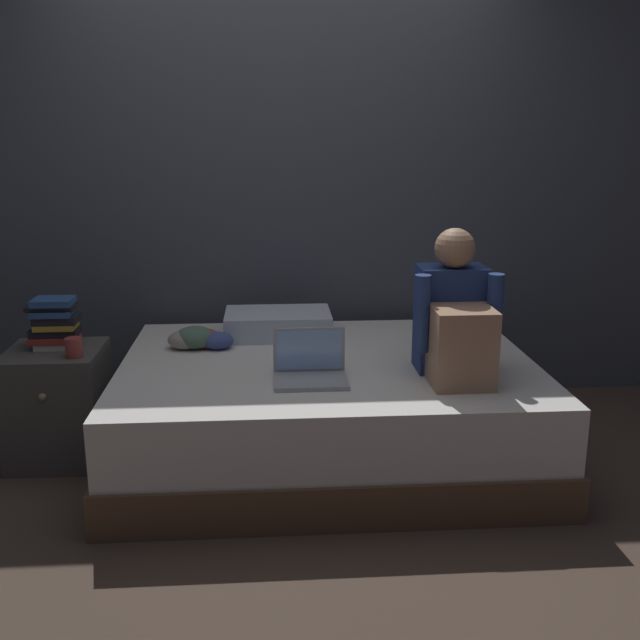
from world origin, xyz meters
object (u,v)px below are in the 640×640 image
Objects in this scene: mug at (74,347)px; bed at (327,408)px; pillow at (278,324)px; nightstand at (58,404)px; book_stack at (55,323)px; person_sitting at (455,321)px; laptop at (310,368)px; clothes_pile at (199,339)px.

bed is at bearing 3.18° from mug.
pillow is at bearing 28.71° from mug.
book_stack is at bearing 78.39° from nightstand.
laptop is at bearing -177.91° from person_sitting.
bed is 0.74m from clothes_pile.
nightstand is 0.40m from book_stack.
nightstand is at bearing 177.58° from bed.
person_sitting is at bearing -9.82° from nightstand.
bed is 6.08× the size of clothes_pile.
laptop is (1.20, -0.34, 0.27)m from nightstand.
mug reaches higher than bed.
pillow is 1.70× the size of clothes_pile.
person_sitting is at bearing -42.74° from pillow.
person_sitting reaches higher than nightstand.
book_stack is (-1.29, 0.10, 0.43)m from bed.
laptop is 0.57× the size of pillow.
person_sitting reaches higher than laptop.
book_stack reaches higher than mug.
nightstand is at bearing 164.05° from laptop.
bed is at bearing -4.22° from book_stack.
person_sitting is 1.07m from pillow.
laptop is 1.09m from mug.
laptop reaches higher than pillow.
laptop is at bearing -15.95° from nightstand.
pillow is (-0.13, 0.74, 0.01)m from laptop.
person_sitting is (0.54, -0.26, 0.50)m from bed.
pillow reaches higher than clothes_pile.
nightstand is 1.72× the size of laptop.
bed is at bearing 154.06° from person_sitting.
book_stack is at bearing 168.92° from person_sitting.
nightstand is 6.13× the size of mug.
nightstand is 1.67× the size of clothes_pile.
pillow is (1.07, 0.40, 0.28)m from nightstand.
pillow is 1.13m from book_stack.
bed is 1.30m from nightstand.
pillow reaches higher than bed.
bed is 6.25× the size of laptop.
nightstand is at bearing 137.31° from mug.
person_sitting is 1.99× the size of clothes_pile.
clothes_pile is at bearing 156.88° from person_sitting.
bed is 0.43m from laptop.
mug is 0.62m from clothes_pile.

